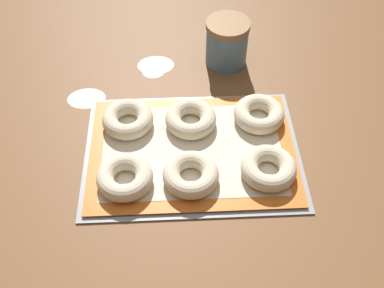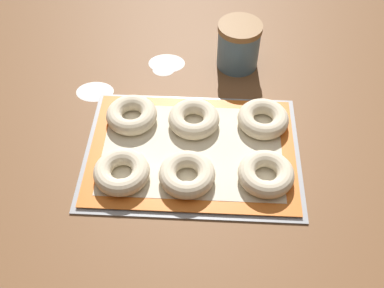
{
  "view_description": "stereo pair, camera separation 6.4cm",
  "coord_description": "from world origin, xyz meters",
  "px_view_note": "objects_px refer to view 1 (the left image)",
  "views": [
    {
      "loc": [
        -0.03,
        -0.65,
        0.82
      ],
      "look_at": [
        -0.0,
        0.02,
        0.03
      ],
      "focal_mm": 42.0,
      "sensor_mm": 36.0,
      "label": 1
    },
    {
      "loc": [
        0.03,
        -0.64,
        0.82
      ],
      "look_at": [
        -0.0,
        0.02,
        0.03
      ],
      "focal_mm": 42.0,
      "sensor_mm": 36.0,
      "label": 2
    }
  ],
  "objects_px": {
    "bagel_front_right": "(269,168)",
    "bagel_front_center": "(191,175)",
    "baking_tray": "(192,151)",
    "bagel_front_left": "(125,177)",
    "bagel_back_left": "(128,119)",
    "flour_canister": "(227,43)",
    "bagel_back_right": "(259,114)",
    "bagel_back_center": "(191,119)"
  },
  "relations": [
    {
      "from": "bagel_front_right",
      "to": "bagel_front_center",
      "type": "bearing_deg",
      "value": -176.68
    },
    {
      "from": "baking_tray",
      "to": "bagel_front_left",
      "type": "xyz_separation_m",
      "value": [
        -0.15,
        -0.09,
        0.03
      ]
    },
    {
      "from": "bagel_front_right",
      "to": "bagel_back_left",
      "type": "xyz_separation_m",
      "value": [
        -0.32,
        0.16,
        0.0
      ]
    },
    {
      "from": "baking_tray",
      "to": "flour_canister",
      "type": "distance_m",
      "value": 0.35
    },
    {
      "from": "bagel_back_right",
      "to": "baking_tray",
      "type": "bearing_deg",
      "value": -152.35
    },
    {
      "from": "bagel_front_center",
      "to": "bagel_back_right",
      "type": "height_order",
      "value": "same"
    },
    {
      "from": "bagel_front_left",
      "to": "bagel_back_center",
      "type": "relative_size",
      "value": 1.0
    },
    {
      "from": "bagel_front_left",
      "to": "bagel_back_right",
      "type": "xyz_separation_m",
      "value": [
        0.32,
        0.18,
        0.0
      ]
    },
    {
      "from": "bagel_back_right",
      "to": "flour_canister",
      "type": "distance_m",
      "value": 0.25
    },
    {
      "from": "bagel_back_right",
      "to": "bagel_front_center",
      "type": "bearing_deg",
      "value": -134.94
    },
    {
      "from": "bagel_back_center",
      "to": "bagel_front_right",
      "type": "bearing_deg",
      "value": -43.57
    },
    {
      "from": "baking_tray",
      "to": "bagel_front_left",
      "type": "distance_m",
      "value": 0.18
    },
    {
      "from": "baking_tray",
      "to": "bagel_front_right",
      "type": "height_order",
      "value": "bagel_front_right"
    },
    {
      "from": "bagel_front_center",
      "to": "bagel_front_right",
      "type": "height_order",
      "value": "same"
    },
    {
      "from": "bagel_back_left",
      "to": "bagel_back_right",
      "type": "bearing_deg",
      "value": 0.47
    },
    {
      "from": "bagel_front_left",
      "to": "bagel_back_left",
      "type": "distance_m",
      "value": 0.17
    },
    {
      "from": "bagel_back_right",
      "to": "flour_canister",
      "type": "height_order",
      "value": "flour_canister"
    },
    {
      "from": "bagel_front_center",
      "to": "bagel_back_left",
      "type": "height_order",
      "value": "same"
    },
    {
      "from": "bagel_front_center",
      "to": "flour_canister",
      "type": "distance_m",
      "value": 0.43
    },
    {
      "from": "bagel_front_left",
      "to": "bagel_front_center",
      "type": "distance_m",
      "value": 0.14
    },
    {
      "from": "bagel_front_left",
      "to": "bagel_front_right",
      "type": "height_order",
      "value": "same"
    },
    {
      "from": "bagel_front_left",
      "to": "bagel_front_center",
      "type": "height_order",
      "value": "same"
    },
    {
      "from": "bagel_front_center",
      "to": "bagel_back_right",
      "type": "distance_m",
      "value": 0.25
    },
    {
      "from": "baking_tray",
      "to": "bagel_back_right",
      "type": "distance_m",
      "value": 0.19
    },
    {
      "from": "bagel_front_right",
      "to": "bagel_back_right",
      "type": "xyz_separation_m",
      "value": [
        0.0,
        0.16,
        0.0
      ]
    },
    {
      "from": "bagel_back_left",
      "to": "bagel_front_right",
      "type": "bearing_deg",
      "value": -27.08
    },
    {
      "from": "baking_tray",
      "to": "bagel_front_center",
      "type": "xyz_separation_m",
      "value": [
        -0.01,
        -0.09,
        0.03
      ]
    },
    {
      "from": "bagel_front_left",
      "to": "bagel_back_center",
      "type": "bearing_deg",
      "value": 47.83
    },
    {
      "from": "bagel_back_center",
      "to": "bagel_back_right",
      "type": "distance_m",
      "value": 0.17
    },
    {
      "from": "baking_tray",
      "to": "bagel_front_left",
      "type": "bearing_deg",
      "value": -149.81
    },
    {
      "from": "bagel_front_left",
      "to": "bagel_back_right",
      "type": "distance_m",
      "value": 0.36
    },
    {
      "from": "bagel_back_right",
      "to": "bagel_back_left",
      "type": "bearing_deg",
      "value": -179.53
    },
    {
      "from": "bagel_front_center",
      "to": "bagel_back_right",
      "type": "bearing_deg",
      "value": 45.06
    },
    {
      "from": "bagel_back_center",
      "to": "bagel_back_right",
      "type": "bearing_deg",
      "value": 2.85
    },
    {
      "from": "bagel_front_right",
      "to": "bagel_back_right",
      "type": "height_order",
      "value": "same"
    },
    {
      "from": "bagel_back_center",
      "to": "bagel_back_right",
      "type": "relative_size",
      "value": 1.0
    },
    {
      "from": "baking_tray",
      "to": "bagel_back_right",
      "type": "relative_size",
      "value": 4.05
    },
    {
      "from": "bagel_front_center",
      "to": "bagel_back_center",
      "type": "distance_m",
      "value": 0.17
    },
    {
      "from": "baking_tray",
      "to": "bagel_back_center",
      "type": "distance_m",
      "value": 0.08
    },
    {
      "from": "baking_tray",
      "to": "flour_canister",
      "type": "bearing_deg",
      "value": 71.35
    },
    {
      "from": "bagel_front_center",
      "to": "bagel_back_center",
      "type": "height_order",
      "value": "same"
    },
    {
      "from": "bagel_back_center",
      "to": "baking_tray",
      "type": "bearing_deg",
      "value": -90.78
    }
  ]
}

